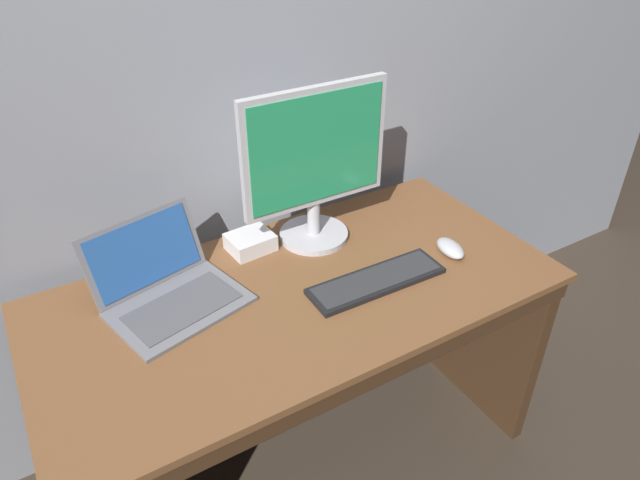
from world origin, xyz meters
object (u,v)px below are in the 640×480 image
object	(u,v)px
computer_mouse	(450,248)
wired_keyboard	(377,280)
external_monitor	(315,166)
external_drive_box	(250,242)
laptop_space_gray	(167,287)

from	to	relation	value
computer_mouse	wired_keyboard	bearing A→B (deg)	-170.85
external_monitor	external_drive_box	size ratio (longest dim) A/B	3.73
external_monitor	wired_keyboard	bearing A→B (deg)	-83.48
laptop_space_gray	external_drive_box	distance (m)	0.31
laptop_space_gray	external_monitor	bearing A→B (deg)	6.28
laptop_space_gray	wired_keyboard	size ratio (longest dim) A/B	0.99
laptop_space_gray	external_drive_box	size ratio (longest dim) A/B	3.04
computer_mouse	laptop_space_gray	bearing A→B (deg)	172.53
wired_keyboard	computer_mouse	size ratio (longest dim) A/B	3.59
computer_mouse	external_drive_box	bearing A→B (deg)	155.16
laptop_space_gray	external_drive_box	xyz separation A→B (m)	(0.29, 0.11, -0.02)
wired_keyboard	laptop_space_gray	bearing A→B (deg)	156.43
laptop_space_gray	computer_mouse	distance (m)	0.84
wired_keyboard	external_drive_box	world-z (taller)	external_drive_box
external_drive_box	computer_mouse	bearing A→B (deg)	-33.02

